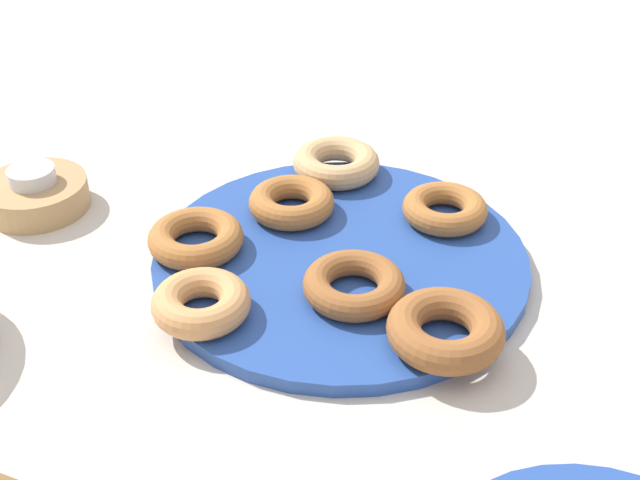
# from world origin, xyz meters

# --- Properties ---
(ground_plane) EXTENTS (2.40, 2.40, 0.00)m
(ground_plane) POSITION_xyz_m (0.00, 0.00, 0.00)
(ground_plane) COLOR beige
(donut_plate) EXTENTS (0.33, 0.33, 0.01)m
(donut_plate) POSITION_xyz_m (0.00, 0.00, 0.01)
(donut_plate) COLOR #284C9E
(donut_plate) RESTS_ON ground_plane
(donut_0) EXTENTS (0.11, 0.11, 0.02)m
(donut_0) POSITION_xyz_m (0.07, -0.03, 0.02)
(donut_0) COLOR #AD6B33
(donut_0) RESTS_ON donut_plate
(donut_1) EXTENTS (0.09, 0.09, 0.02)m
(donut_1) POSITION_xyz_m (0.04, 0.13, 0.02)
(donut_1) COLOR tan
(donut_1) RESTS_ON donut_plate
(donut_2) EXTENTS (0.09, 0.09, 0.02)m
(donut_2) POSITION_xyz_m (-0.05, -0.10, 0.02)
(donut_2) COLOR #AD6B33
(donut_2) RESTS_ON donut_plate
(donut_3) EXTENTS (0.11, 0.11, 0.02)m
(donut_3) POSITION_xyz_m (-0.04, 0.04, 0.02)
(donut_3) COLOR #995B2D
(donut_3) RESTS_ON donut_plate
(donut_4) EXTENTS (0.12, 0.12, 0.03)m
(donut_4) POSITION_xyz_m (-0.13, 0.05, 0.03)
(donut_4) COLOR #995B2D
(donut_4) RESTS_ON donut_plate
(donut_5) EXTENTS (0.12, 0.12, 0.03)m
(donut_5) POSITION_xyz_m (0.08, -0.11, 0.03)
(donut_5) COLOR tan
(donut_5) RESTS_ON donut_plate
(donut_6) EXTENTS (0.11, 0.11, 0.02)m
(donut_6) POSITION_xyz_m (0.11, 0.07, 0.02)
(donut_6) COLOR #AD6B33
(donut_6) RESTS_ON donut_plate
(candle_holder) EXTENTS (0.10, 0.10, 0.03)m
(candle_holder) POSITION_xyz_m (0.29, 0.10, 0.01)
(candle_holder) COLOR tan
(candle_holder) RESTS_ON ground_plane
(tealight) EXTENTS (0.05, 0.05, 0.01)m
(tealight) POSITION_xyz_m (0.29, 0.10, 0.04)
(tealight) COLOR silver
(tealight) RESTS_ON candle_holder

